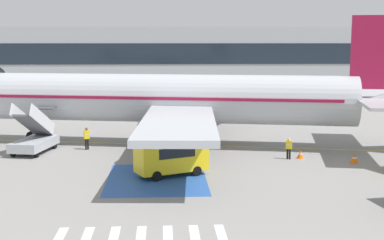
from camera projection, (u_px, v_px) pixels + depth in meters
name	position (u px, v px, depth m)	size (l,w,h in m)	color
ground_plane	(182.00, 145.00, 44.61)	(600.00, 600.00, 0.00)	gray
apron_leadline_yellow	(158.00, 144.00, 44.99)	(0.20, 76.26, 0.01)	gold
apron_stand_patch_blue	(157.00, 179.00, 33.69)	(6.24, 8.16, 0.01)	#2856A8
apron_walkway_bar_3	(141.00, 240.00, 23.28)	(0.44, 3.60, 0.01)	silver
apron_walkway_bar_4	(168.00, 240.00, 23.35)	(0.44, 3.60, 0.01)	silver
apron_walkway_bar_5	(195.00, 239.00, 23.42)	(0.44, 3.60, 0.01)	silver
apron_walkway_bar_6	(223.00, 238.00, 23.48)	(0.44, 3.60, 0.01)	silver
airliner	(165.00, 99.00, 44.34)	(42.58, 33.76, 10.60)	#B7BCC4
boarding_stairs_forward	(34.00, 140.00, 41.67)	(3.12, 5.51, 4.09)	#ADB2BA
fuel_tanker	(226.00, 96.00, 69.63)	(8.68, 3.55, 3.23)	#38383D
service_van_1	(171.00, 156.00, 34.35)	(4.89, 3.49, 2.18)	yellow
ground_crew_0	(289.00, 147.00, 39.25)	(0.48, 0.37, 1.59)	black
ground_crew_1	(87.00, 137.00, 42.70)	(0.49, 0.39, 1.80)	black
traffic_cone_0	(354.00, 158.00, 38.06)	(0.62, 0.62, 0.68)	orange
traffic_cone_1	(300.00, 154.00, 39.59)	(0.53, 0.53, 0.59)	orange
terminal_building	(110.00, 56.00, 107.93)	(104.83, 12.10, 11.40)	#9EA3A8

